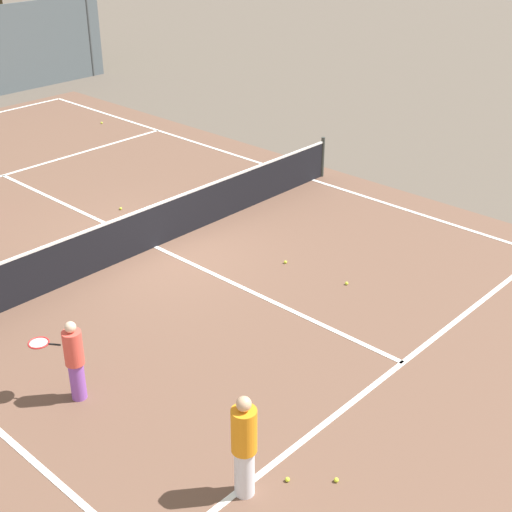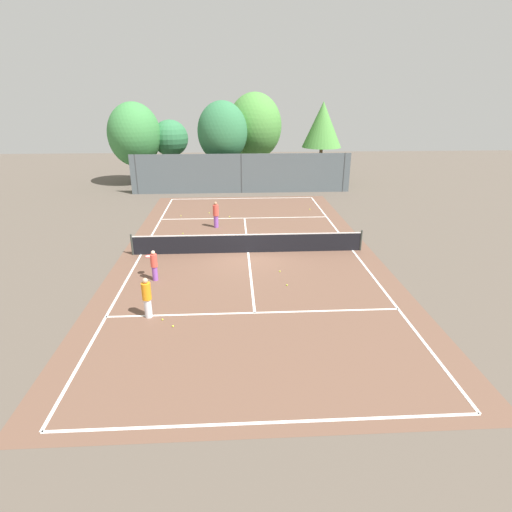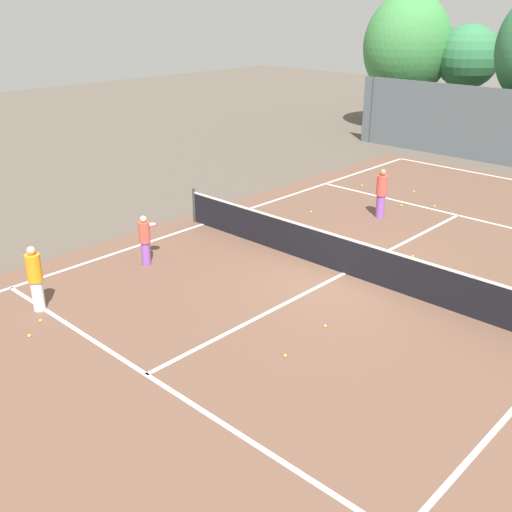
# 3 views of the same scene
# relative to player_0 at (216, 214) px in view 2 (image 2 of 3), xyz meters

# --- Properties ---
(ground_plane) EXTENTS (80.00, 80.00, 0.00)m
(ground_plane) POSITION_rel_player_0_xyz_m (1.80, -4.46, -0.83)
(ground_plane) COLOR brown
(court_surface) EXTENTS (13.00, 25.00, 0.01)m
(court_surface) POSITION_rel_player_0_xyz_m (1.80, -4.46, -0.83)
(court_surface) COLOR brown
(court_surface) RESTS_ON ground_plane
(tennis_net) EXTENTS (11.90, 0.10, 1.10)m
(tennis_net) POSITION_rel_player_0_xyz_m (1.80, -4.46, -0.32)
(tennis_net) COLOR #333833
(tennis_net) RESTS_ON ground_plane
(perimeter_fence) EXTENTS (18.00, 0.12, 3.20)m
(perimeter_fence) POSITION_rel_player_0_xyz_m (1.80, 9.54, 0.77)
(perimeter_fence) COLOR #515B60
(perimeter_fence) RESTS_ON ground_plane
(tree_0) EXTENTS (3.25, 3.25, 5.56)m
(tree_0) POSITION_rel_player_0_xyz_m (-4.54, 14.85, 3.09)
(tree_0) COLOR brown
(tree_0) RESTS_ON ground_plane
(tree_1) EXTENTS (4.19, 3.71, 7.23)m
(tree_1) POSITION_rel_player_0_xyz_m (0.29, 11.83, 3.87)
(tree_1) COLOR brown
(tree_1) RESTS_ON ground_plane
(tree_2) EXTENTS (4.87, 5.24, 7.89)m
(tree_2) POSITION_rel_player_0_xyz_m (3.16, 14.79, 4.13)
(tree_2) COLOR brown
(tree_2) RESTS_ON ground_plane
(tree_3) EXTENTS (4.56, 4.86, 7.11)m
(tree_3) POSITION_rel_player_0_xyz_m (-7.48, 13.73, 3.53)
(tree_3) COLOR brown
(tree_3) RESTS_ON ground_plane
(tree_4) EXTENTS (3.62, 3.62, 7.09)m
(tree_4) POSITION_rel_player_0_xyz_m (9.36, 14.61, 4.24)
(tree_4) COLOR brown
(tree_4) RESTS_ON ground_plane
(player_0) EXTENTS (0.35, 0.35, 1.62)m
(player_0) POSITION_rel_player_0_xyz_m (0.00, 0.00, 0.00)
(player_0) COLOR purple
(player_0) RESTS_ON ground_plane
(player_1) EXTENTS (0.34, 0.34, 1.57)m
(player_1) POSITION_rel_player_0_xyz_m (-2.11, -10.93, -0.02)
(player_1) COLOR silver
(player_1) RESTS_ON ground_plane
(player_2) EXTENTS (0.68, 0.84, 1.39)m
(player_2) POSITION_rel_player_0_xyz_m (-2.44, -7.64, -0.11)
(player_2) COLOR purple
(player_2) RESTS_ON ground_plane
(tennis_ball_0) EXTENTS (0.07, 0.07, 0.07)m
(tennis_ball_0) POSITION_rel_player_0_xyz_m (-1.54, -3.04, -0.80)
(tennis_ball_0) COLOR #CCE533
(tennis_ball_0) RESTS_ON ground_plane
(tennis_ball_1) EXTENTS (0.07, 0.07, 0.07)m
(tennis_ball_1) POSITION_rel_player_0_xyz_m (-1.92, -1.19, -0.80)
(tennis_ball_1) COLOR #CCE533
(tennis_ball_1) RESTS_ON ground_plane
(tennis_ball_2) EXTENTS (0.07, 0.07, 0.07)m
(tennis_ball_2) POSITION_rel_player_0_xyz_m (-0.60, 3.28, -0.80)
(tennis_ball_2) COLOR #CCE533
(tennis_ball_2) RESTS_ON ground_plane
(tennis_ball_3) EXTENTS (0.07, 0.07, 0.07)m
(tennis_ball_3) POSITION_rel_player_0_xyz_m (3.31, -8.57, -0.80)
(tennis_ball_3) COLOR #CCE533
(tennis_ball_3) RESTS_ON ground_plane
(tennis_ball_4) EXTENTS (0.07, 0.07, 0.07)m
(tennis_ball_4) POSITION_rel_player_0_xyz_m (3.16, -7.08, -0.80)
(tennis_ball_4) COLOR #CCE533
(tennis_ball_4) RESTS_ON ground_plane
(tennis_ball_5) EXTENTS (0.07, 0.07, 0.07)m
(tennis_ball_5) POSITION_rel_player_0_xyz_m (-1.58, -11.22, -0.80)
(tennis_ball_5) COLOR #CCE533
(tennis_ball_5) RESTS_ON ground_plane
(tennis_ball_6) EXTENTS (0.07, 0.07, 0.07)m
(tennis_ball_6) POSITION_rel_player_0_xyz_m (-1.11, -4.42, -0.80)
(tennis_ball_6) COLOR #CCE533
(tennis_ball_6) RESTS_ON ground_plane
(tennis_ball_7) EXTENTS (0.07, 0.07, 0.07)m
(tennis_ball_7) POSITION_rel_player_0_xyz_m (-2.46, 2.60, -0.80)
(tennis_ball_7) COLOR #CCE533
(tennis_ball_7) RESTS_ON ground_plane
(tennis_ball_8) EXTENTS (0.07, 0.07, 0.07)m
(tennis_ball_8) POSITION_rel_player_0_xyz_m (2.55, -2.28, -0.80)
(tennis_ball_8) COLOR #CCE533
(tennis_ball_8) RESTS_ON ground_plane
(tennis_ball_9) EXTENTS (0.07, 0.07, 0.07)m
(tennis_ball_9) POSITION_rel_player_0_xyz_m (-0.06, 1.48, -0.80)
(tennis_ball_9) COLOR #CCE533
(tennis_ball_9) RESTS_ON ground_plane
(tennis_ball_10) EXTENTS (0.07, 0.07, 0.07)m
(tennis_ball_10) POSITION_rel_player_0_xyz_m (6.51, 3.86, -0.80)
(tennis_ball_10) COLOR #CCE533
(tennis_ball_10) RESTS_ON ground_plane
(tennis_ball_11) EXTENTS (0.07, 0.07, 0.07)m
(tennis_ball_11) POSITION_rel_player_0_xyz_m (0.81, 2.21, -0.80)
(tennis_ball_11) COLOR #CCE533
(tennis_ball_11) RESTS_ON ground_plane
(tennis_ball_12) EXTENTS (0.07, 0.07, 0.07)m
(tennis_ball_12) POSITION_rel_player_0_xyz_m (-1.14, -11.70, -0.80)
(tennis_ball_12) COLOR #CCE533
(tennis_ball_12) RESTS_ON ground_plane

